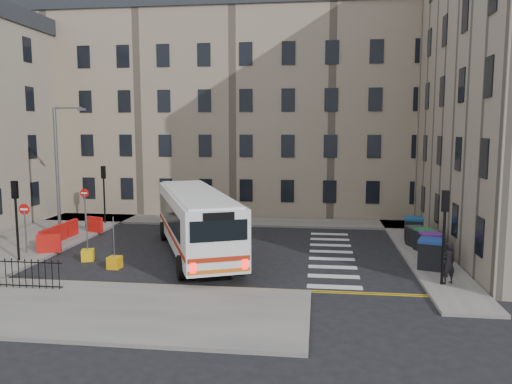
% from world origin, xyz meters
% --- Properties ---
extents(ground, '(120.00, 120.00, 0.00)m').
position_xyz_m(ground, '(0.00, 0.00, 0.00)').
color(ground, black).
rests_on(ground, ground).
extents(pavement_north, '(36.00, 3.20, 0.15)m').
position_xyz_m(pavement_north, '(-6.00, 8.60, 0.07)').
color(pavement_north, slate).
rests_on(pavement_north, ground).
extents(pavement_east, '(2.40, 26.00, 0.15)m').
position_xyz_m(pavement_east, '(9.00, 4.00, 0.07)').
color(pavement_east, slate).
rests_on(pavement_east, ground).
extents(pavement_west, '(6.00, 22.00, 0.15)m').
position_xyz_m(pavement_west, '(-14.00, 1.00, 0.07)').
color(pavement_west, slate).
rests_on(pavement_west, ground).
extents(pavement_sw, '(20.00, 6.00, 0.15)m').
position_xyz_m(pavement_sw, '(-7.00, -10.00, 0.07)').
color(pavement_sw, slate).
rests_on(pavement_sw, ground).
extents(terrace_north, '(38.30, 10.80, 17.20)m').
position_xyz_m(terrace_north, '(-7.00, 15.50, 8.62)').
color(terrace_north, gray).
rests_on(terrace_north, ground).
extents(traffic_light_east, '(0.28, 0.22, 4.10)m').
position_xyz_m(traffic_light_east, '(8.60, -5.50, 2.87)').
color(traffic_light_east, black).
rests_on(traffic_light_east, pavement_east).
extents(traffic_light_nw, '(0.28, 0.22, 4.10)m').
position_xyz_m(traffic_light_nw, '(-12.00, 6.50, 2.87)').
color(traffic_light_nw, black).
rests_on(traffic_light_nw, pavement_west).
extents(traffic_light_sw, '(0.28, 0.22, 4.10)m').
position_xyz_m(traffic_light_sw, '(-12.00, -4.00, 2.87)').
color(traffic_light_sw, black).
rests_on(traffic_light_sw, pavement_west).
extents(streetlamp, '(0.50, 0.22, 8.14)m').
position_xyz_m(streetlamp, '(-13.00, 2.00, 4.34)').
color(streetlamp, '#595B5E').
rests_on(streetlamp, pavement_west).
extents(no_entry_north, '(0.60, 0.08, 3.00)m').
position_xyz_m(no_entry_north, '(-12.50, 4.50, 2.08)').
color(no_entry_north, '#595B5E').
rests_on(no_entry_north, pavement_west).
extents(no_entry_south, '(0.60, 0.08, 3.00)m').
position_xyz_m(no_entry_south, '(-12.50, -2.50, 2.08)').
color(no_entry_south, '#595B5E').
rests_on(no_entry_south, pavement_west).
extents(roadworks_barriers, '(1.66, 6.26, 1.00)m').
position_xyz_m(roadworks_barriers, '(-11.84, 0.50, 0.65)').
color(roadworks_barriers, red).
rests_on(roadworks_barriers, pavement_west).
extents(bus, '(7.45, 12.58, 3.40)m').
position_xyz_m(bus, '(-3.35, -1.13, 1.96)').
color(bus, white).
rests_on(bus, ground).
extents(wheelie_bin_a, '(1.47, 1.58, 1.42)m').
position_xyz_m(wheelie_bin_a, '(8.68, -2.90, 0.87)').
color(wheelie_bin_a, black).
rests_on(wheelie_bin_a, pavement_east).
extents(wheelie_bin_b, '(1.13, 1.27, 1.30)m').
position_xyz_m(wheelie_bin_b, '(9.14, -0.78, 0.80)').
color(wheelie_bin_b, black).
rests_on(wheelie_bin_b, pavement_east).
extents(wheelie_bin_c, '(1.33, 1.40, 1.22)m').
position_xyz_m(wheelie_bin_c, '(9.18, 0.63, 0.76)').
color(wheelie_bin_c, black).
rests_on(wheelie_bin_c, pavement_east).
extents(wheelie_bin_d, '(1.17, 1.26, 1.15)m').
position_xyz_m(wheelie_bin_d, '(8.89, 1.78, 0.73)').
color(wheelie_bin_d, black).
rests_on(wheelie_bin_d, pavement_east).
extents(wheelie_bin_e, '(1.26, 1.40, 1.39)m').
position_xyz_m(wheelie_bin_e, '(9.00, 3.34, 0.85)').
color(wheelie_bin_e, black).
rests_on(wheelie_bin_e, pavement_east).
extents(pedestrian, '(0.81, 0.71, 1.86)m').
position_xyz_m(pedestrian, '(8.87, -5.35, 1.08)').
color(pedestrian, black).
rests_on(pedestrian, pavement_east).
extents(bollard_yellow, '(0.65, 0.65, 0.60)m').
position_xyz_m(bollard_yellow, '(-6.69, -4.37, 0.30)').
color(bollard_yellow, '#EBA20D').
rests_on(bollard_yellow, ground).
extents(bollard_chevron, '(0.75, 0.75, 0.60)m').
position_xyz_m(bollard_chevron, '(-8.68, -3.13, 0.30)').
color(bollard_chevron, '#E9B80D').
rests_on(bollard_chevron, ground).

